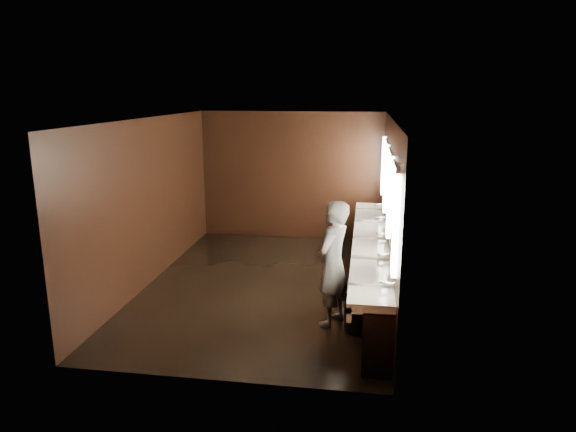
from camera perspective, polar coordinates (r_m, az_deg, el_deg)
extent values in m
plane|color=black|center=(8.86, -2.45, -7.66)|extent=(6.00, 6.00, 0.00)
cube|color=#2D2D2B|center=(8.25, -2.65, 10.75)|extent=(4.00, 6.00, 0.02)
cube|color=black|center=(11.35, 0.37, 4.48)|extent=(4.00, 0.02, 2.80)
cube|color=black|center=(5.64, -8.43, -5.37)|extent=(4.00, 0.02, 2.80)
cube|color=black|center=(9.04, -15.09, 1.59)|extent=(0.02, 6.00, 2.80)
cube|color=black|center=(8.30, 11.13, 0.75)|extent=(0.02, 6.00, 2.80)
cube|color=black|center=(8.57, 9.61, -5.70)|extent=(0.36, 5.40, 0.81)
cube|color=white|center=(8.43, 9.09, -2.83)|extent=(0.55, 5.40, 0.12)
cube|color=white|center=(8.45, 7.41, -3.29)|extent=(0.06, 5.40, 0.18)
cylinder|color=silver|center=(6.31, 10.92, -7.34)|extent=(0.18, 0.04, 0.04)
cylinder|color=silver|center=(7.34, 10.61, -4.26)|extent=(0.18, 0.04, 0.04)
cylinder|color=silver|center=(8.40, 10.39, -1.96)|extent=(0.18, 0.04, 0.04)
cylinder|color=silver|center=(9.46, 10.21, -0.17)|extent=(0.18, 0.04, 0.04)
cylinder|color=silver|center=(10.53, 10.07, 1.26)|extent=(0.18, 0.04, 0.04)
cube|color=white|center=(5.89, 11.91, -1.14)|extent=(0.06, 0.22, 1.15)
cube|color=white|center=(6.67, 11.68, 0.61)|extent=(0.03, 1.32, 1.15)
cube|color=white|center=(7.45, 11.26, 2.01)|extent=(0.06, 0.23, 1.15)
cube|color=white|center=(8.23, 11.14, 3.13)|extent=(0.03, 1.32, 1.15)
cube|color=white|center=(9.02, 10.84, 4.06)|extent=(0.06, 0.23, 1.15)
cube|color=white|center=(9.81, 10.77, 4.83)|extent=(0.03, 1.32, 1.15)
cube|color=white|center=(10.60, 10.55, 5.50)|extent=(0.06, 0.22, 1.15)
imported|color=#8AA2CD|center=(7.19, 5.01, -5.31)|extent=(0.65, 0.77, 1.78)
cylinder|color=black|center=(7.22, 7.76, -10.45)|extent=(0.38, 0.38, 0.58)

